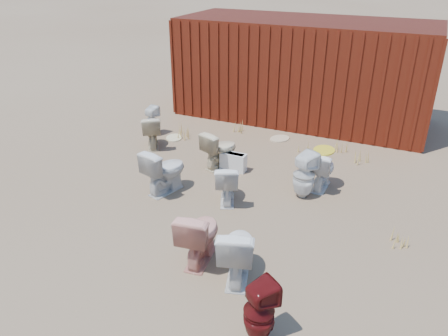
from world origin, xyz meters
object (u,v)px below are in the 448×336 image
at_px(toilet_front_maroon, 259,311).
at_px(toilet_front_e, 237,251).
at_px(toilet_back_a, 152,121).
at_px(toilet_back_beige_left, 152,131).
at_px(toilet_front_c, 227,183).
at_px(toilet_back_yellowlid, 322,169).
at_px(toilet_back_e, 304,175).
at_px(toilet_front_a, 165,170).
at_px(toilet_front_pink, 199,235).
at_px(toilet_back_beige_right, 220,149).
at_px(shipping_container, 303,70).
at_px(loose_tank, 233,162).

xyz_separation_m(toilet_front_maroon, toilet_front_e, (-0.60, 0.82, 0.04)).
height_order(toilet_back_a, toilet_back_beige_left, toilet_back_beige_left).
bearing_deg(toilet_front_c, toilet_back_yellowlid, -162.59).
bearing_deg(toilet_back_a, toilet_back_beige_left, 126.94).
bearing_deg(toilet_back_e, toilet_back_yellowlid, -86.88).
bearing_deg(toilet_front_a, toilet_back_beige_left, -35.21).
bearing_deg(toilet_back_beige_left, toilet_back_a, -90.52).
distance_m(toilet_front_a, toilet_front_pink, 2.05).
relative_size(toilet_back_beige_right, toilet_back_yellowlid, 1.05).
relative_size(shipping_container, toilet_front_c, 8.57).
distance_m(toilet_front_a, toilet_back_a, 2.75).
relative_size(toilet_front_pink, loose_tank, 1.62).
bearing_deg(toilet_front_maroon, toilet_back_beige_left, -9.57).
height_order(toilet_front_pink, toilet_back_beige_left, toilet_front_pink).
xyz_separation_m(toilet_front_c, toilet_front_maroon, (1.53, -2.53, 0.02)).
xyz_separation_m(shipping_container, toilet_back_e, (1.22, -4.02, -0.79)).
bearing_deg(toilet_back_beige_right, shipping_container, -77.69).
height_order(toilet_back_yellowlid, toilet_back_e, toilet_back_e).
relative_size(shipping_container, toilet_back_e, 7.33).
bearing_deg(toilet_back_e, toilet_front_maroon, 124.16).
height_order(toilet_front_pink, toilet_back_a, toilet_front_pink).
distance_m(toilet_front_a, toilet_back_beige_left, 2.04).
height_order(toilet_front_pink, toilet_back_e, toilet_back_e).
height_order(shipping_container, toilet_back_beige_right, shipping_container).
distance_m(toilet_back_beige_right, loose_tank, 0.36).
bearing_deg(toilet_front_pink, toilet_back_beige_left, -55.69).
bearing_deg(toilet_back_a, toilet_front_e, 138.59).
distance_m(shipping_container, loose_tank, 3.74).
distance_m(toilet_back_beige_left, loose_tank, 2.08).
distance_m(toilet_front_a, toilet_front_maroon, 3.57).
bearing_deg(toilet_back_e, toilet_front_c, 58.32).
xyz_separation_m(shipping_container, toilet_back_beige_right, (-0.57, -3.56, -0.83)).
relative_size(toilet_back_a, toilet_back_yellowlid, 0.95).
height_order(toilet_front_pink, toilet_front_maroon, toilet_front_pink).
height_order(toilet_front_maroon, toilet_back_beige_left, toilet_front_maroon).
height_order(toilet_back_beige_right, toilet_back_e, toilet_back_e).
bearing_deg(toilet_back_beige_right, toilet_back_e, -173.11).
relative_size(toilet_front_maroon, toilet_back_a, 1.10).
bearing_deg(toilet_front_pink, toilet_front_a, -53.19).
height_order(toilet_front_maroon, toilet_front_e, toilet_front_e).
bearing_deg(loose_tank, toilet_front_maroon, -62.05).
xyz_separation_m(toilet_back_a, toilet_back_beige_left, (0.39, -0.60, 0.02)).
distance_m(toilet_front_a, toilet_back_e, 2.38).
bearing_deg(toilet_back_a, toilet_back_yellowlid, 171.48).
height_order(toilet_front_maroon, toilet_back_beige_right, toilet_back_beige_right).
relative_size(toilet_front_a, toilet_back_e, 0.99).
relative_size(toilet_front_pink, toilet_front_e, 0.99).
xyz_separation_m(shipping_container, toilet_front_c, (0.11, -4.71, -0.85)).
bearing_deg(shipping_container, toilet_front_maroon, -77.23).
distance_m(toilet_front_e, toilet_back_beige_left, 4.60).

